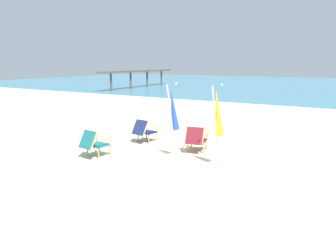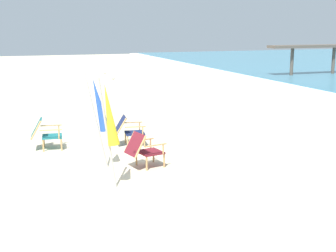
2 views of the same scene
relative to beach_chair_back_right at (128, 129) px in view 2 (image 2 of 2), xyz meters
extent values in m
plane|color=beige|center=(1.30, -1.55, -0.42)|extent=(80.00, 80.00, 0.00)
cube|color=#19234C|center=(0.02, 0.17, -0.10)|extent=(0.58, 0.54, 0.04)
cube|color=#19234C|center=(-0.03, -0.20, 0.12)|extent=(0.53, 0.36, 0.46)
cylinder|color=tan|center=(-0.18, 0.41, -0.26)|extent=(0.04, 0.04, 0.32)
cylinder|color=tan|center=(0.28, 0.35, -0.26)|extent=(0.04, 0.04, 0.32)
cylinder|color=tan|center=(-0.24, -0.01, -0.26)|extent=(0.04, 0.04, 0.32)
cylinder|color=tan|center=(0.23, -0.08, -0.26)|extent=(0.04, 0.04, 0.32)
cube|color=tan|center=(-0.26, 0.19, 0.12)|extent=(0.11, 0.53, 0.02)
cylinder|color=tan|center=(-0.23, 0.37, 0.01)|extent=(0.04, 0.04, 0.22)
cube|color=tan|center=(0.30, 0.11, 0.12)|extent=(0.11, 0.53, 0.02)
cylinder|color=tan|center=(0.32, 0.30, 0.01)|extent=(0.04, 0.04, 0.22)
cylinder|color=tan|center=(-0.28, -0.17, 0.12)|extent=(0.08, 0.31, 0.47)
cylinder|color=tan|center=(0.23, -0.24, 0.12)|extent=(0.08, 0.31, 0.47)
cube|color=#196066|center=(-0.30, -1.87, -0.10)|extent=(0.57, 0.54, 0.04)
cube|color=#196066|center=(-0.34, -2.24, 0.13)|extent=(0.52, 0.34, 0.47)
cylinder|color=tan|center=(-0.51, -1.63, -0.26)|extent=(0.04, 0.04, 0.32)
cylinder|color=tan|center=(-0.04, -1.68, -0.26)|extent=(0.04, 0.04, 0.32)
cylinder|color=tan|center=(-0.56, -2.06, -0.26)|extent=(0.04, 0.04, 0.32)
cylinder|color=tan|center=(-0.09, -2.11, -0.26)|extent=(0.04, 0.04, 0.32)
cube|color=tan|center=(-0.58, -1.86, 0.12)|extent=(0.10, 0.53, 0.02)
cylinder|color=tan|center=(-0.56, -1.67, 0.01)|extent=(0.04, 0.04, 0.22)
cube|color=tan|center=(-0.03, -1.92, 0.12)|extent=(0.10, 0.53, 0.02)
cylinder|color=tan|center=(0.00, -1.73, 0.01)|extent=(0.04, 0.04, 0.22)
cylinder|color=tan|center=(-0.60, -2.21, 0.13)|extent=(0.07, 0.29, 0.47)
cylinder|color=tan|center=(-0.09, -2.26, 0.13)|extent=(0.07, 0.29, 0.47)
cube|color=maroon|center=(1.93, 0.00, -0.10)|extent=(0.61, 0.58, 0.04)
cube|color=maroon|center=(2.00, -0.37, 0.12)|extent=(0.54, 0.39, 0.47)
cylinder|color=tan|center=(1.65, 0.16, -0.26)|extent=(0.04, 0.04, 0.32)
cylinder|color=tan|center=(2.11, 0.26, -0.26)|extent=(0.04, 0.04, 0.32)
cylinder|color=tan|center=(1.74, -0.26, -0.26)|extent=(0.04, 0.04, 0.32)
cylinder|color=tan|center=(2.20, -0.17, -0.26)|extent=(0.04, 0.04, 0.32)
cube|color=tan|center=(1.66, -0.08, 0.12)|extent=(0.15, 0.52, 0.02)
cylinder|color=tan|center=(1.62, 0.10, 0.01)|extent=(0.04, 0.04, 0.22)
cube|color=tan|center=(2.21, 0.03, 0.12)|extent=(0.15, 0.52, 0.02)
cylinder|color=tan|center=(2.17, 0.22, 0.01)|extent=(0.04, 0.04, 0.22)
cylinder|color=tan|center=(1.76, -0.42, 0.12)|extent=(0.10, 0.30, 0.47)
cylinder|color=tan|center=(2.25, -0.31, 0.12)|extent=(0.10, 0.30, 0.47)
cylinder|color=#B7B2A8|center=(1.66, -1.12, 0.61)|extent=(0.09, 0.47, 2.07)
cone|color=blue|center=(1.67, -1.04, 0.97)|extent=(0.26, 0.47, 1.18)
sphere|color=#B7B2A8|center=(1.68, -0.91, 1.64)|extent=(0.06, 0.06, 0.06)
cylinder|color=#B7B2A8|center=(2.93, -1.15, 0.62)|extent=(0.21, 0.30, 2.09)
cone|color=yellow|center=(2.95, -1.10, 0.98)|extent=(0.38, 0.43, 1.17)
sphere|color=#B7B2A8|center=(3.00, -1.02, 1.66)|extent=(0.06, 0.06, 0.06)
cylinder|color=brown|center=(-12.74, 13.41, 0.48)|extent=(0.20, 0.20, 1.80)
cylinder|color=brown|center=(-12.74, 16.41, 0.48)|extent=(0.20, 0.20, 1.80)
camera|label=1|loc=(5.49, -8.04, 2.18)|focal=32.00mm
camera|label=2|loc=(11.34, -2.89, 2.60)|focal=50.00mm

